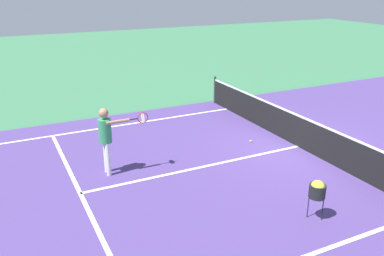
{
  "coord_description": "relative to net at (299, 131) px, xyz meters",
  "views": [
    {
      "loc": [
        8.7,
        -7.79,
        4.72
      ],
      "look_at": [
        -0.37,
        -3.32,
        1.0
      ],
      "focal_mm": 38.4,
      "sensor_mm": 36.0,
      "label": 1
    }
  ],
  "objects": [
    {
      "name": "player_near",
      "position": [
        -0.73,
        -5.5,
        0.6
      ],
      "size": [
        0.51,
        1.24,
        1.74
      ],
      "color": "white",
      "rests_on": "ground_plane"
    },
    {
      "name": "line_service_near",
      "position": [
        0.0,
        -6.4,
        -0.49
      ],
      "size": [
        8.22,
        0.1,
        0.01
      ],
      "primitive_type": "cube",
      "color": "white",
      "rests_on": "ground_plane"
    },
    {
      "name": "ball_hopper",
      "position": [
        3.21,
        -2.25,
        0.18
      ],
      "size": [
        0.34,
        0.34,
        0.87
      ],
      "color": "black",
      "rests_on": "ground_plane"
    },
    {
      "name": "court_surface_inbounds",
      "position": [
        0.0,
        0.0,
        -0.49
      ],
      "size": [
        10.62,
        24.4,
        0.0
      ],
      "primitive_type": "cube",
      "color": "#4C387A",
      "rests_on": "ground_plane"
    },
    {
      "name": "line_sideline_left",
      "position": [
        -4.11,
        -5.95,
        -0.49
      ],
      "size": [
        0.1,
        11.89,
        0.01
      ],
      "primitive_type": "cube",
      "color": "white",
      "rests_on": "ground_plane"
    },
    {
      "name": "tennis_ball_near_net",
      "position": [
        -0.9,
        -1.06,
        -0.46
      ],
      "size": [
        0.07,
        0.07,
        0.07
      ],
      "primitive_type": "sphere",
      "color": "#CCE033",
      "rests_on": "ground_plane"
    },
    {
      "name": "ground_plane",
      "position": [
        0.0,
        0.0,
        -0.49
      ],
      "size": [
        60.0,
        60.0,
        0.0
      ],
      "primitive_type": "plane",
      "color": "#38724C"
    },
    {
      "name": "net",
      "position": [
        0.0,
        0.0,
        0.0
      ],
      "size": [
        10.19,
        0.09,
        1.07
      ],
      "color": "#33383D",
      "rests_on": "ground_plane"
    },
    {
      "name": "line_center_service",
      "position": [
        0.0,
        -3.2,
        -0.49
      ],
      "size": [
        0.1,
        6.4,
        0.01
      ],
      "primitive_type": "cube",
      "color": "white",
      "rests_on": "ground_plane"
    }
  ]
}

